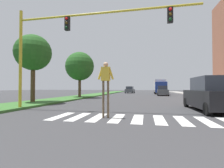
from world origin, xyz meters
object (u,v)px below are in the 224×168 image
(pedestrian_performer, at_px, (106,81))
(sedan_distant, at_px, (130,90))
(tree_far, at_px, (80,66))
(truck_box_delivery, at_px, (160,86))
(traffic_light_gantry, at_px, (68,35))
(tree_mid, at_px, (33,53))
(suv_crossing, at_px, (211,95))
(sedan_midblock, at_px, (163,91))

(pedestrian_performer, distance_m, sedan_distant, 34.44)
(tree_far, bearing_deg, truck_box_delivery, 55.14)
(traffic_light_gantry, height_order, truck_box_delivery, traffic_light_gantry)
(sedan_distant, height_order, truck_box_delivery, truck_box_delivery)
(tree_mid, bearing_deg, suv_crossing, -8.41)
(sedan_distant, bearing_deg, pedestrian_performer, -86.41)
(traffic_light_gantry, relative_size, truck_box_delivery, 1.70)
(traffic_light_gantry, relative_size, sedan_distant, 2.42)
(sedan_midblock, bearing_deg, truck_box_delivery, 88.59)
(sedan_midblock, height_order, truck_box_delivery, truck_box_delivery)
(pedestrian_performer, relative_size, truck_box_delivery, 0.40)
(tree_far, relative_size, sedan_midblock, 1.29)
(suv_crossing, xyz_separation_m, truck_box_delivery, (-0.67, 26.88, 0.70))
(sedan_distant, bearing_deg, traffic_light_gantry, -90.90)
(tree_far, xyz_separation_m, suv_crossing, (12.30, -10.18, -3.25))
(pedestrian_performer, xyz_separation_m, truck_box_delivery, (4.78, 30.22, -0.03))
(traffic_light_gantry, bearing_deg, sedan_midblock, 70.96)
(tree_far, distance_m, traffic_light_gantry, 12.51)
(pedestrian_performer, xyz_separation_m, sedan_midblock, (4.60, 22.79, -0.87))
(tree_mid, xyz_separation_m, sedan_distant, (5.50, 29.08, -3.53))
(pedestrian_performer, bearing_deg, traffic_light_gantry, 147.02)
(suv_crossing, bearing_deg, pedestrian_performer, -148.48)
(sedan_midblock, relative_size, truck_box_delivery, 0.74)
(suv_crossing, height_order, sedan_distant, suv_crossing)
(tree_far, height_order, truck_box_delivery, tree_far)
(tree_mid, bearing_deg, sedan_midblock, 55.01)
(sedan_midblock, bearing_deg, traffic_light_gantry, -109.04)
(traffic_light_gantry, distance_m, sedan_midblock, 22.57)
(tree_mid, relative_size, traffic_light_gantry, 0.54)
(sedan_distant, bearing_deg, tree_far, -102.70)
(tree_mid, distance_m, suv_crossing, 13.67)
(tree_far, bearing_deg, sedan_distant, 77.30)
(sedan_midblock, xyz_separation_m, sedan_distant, (-6.75, 11.57, -0.02))
(tree_mid, relative_size, sedan_midblock, 1.25)
(tree_far, relative_size, pedestrian_performer, 2.38)
(tree_far, xyz_separation_m, truck_box_delivery, (11.63, 16.70, -2.54))
(pedestrian_performer, relative_size, sedan_distant, 0.57)
(traffic_light_gantry, bearing_deg, tree_far, 109.53)
(pedestrian_performer, bearing_deg, sedan_midblock, 78.59)
(traffic_light_gantry, xyz_separation_m, pedestrian_performer, (2.67, -1.73, -2.76))
(traffic_light_gantry, relative_size, sedan_midblock, 2.30)
(traffic_light_gantry, relative_size, suv_crossing, 2.26)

